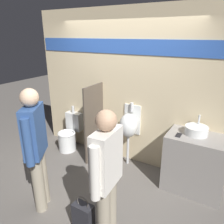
% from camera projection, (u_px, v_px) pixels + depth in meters
% --- Properties ---
extents(ground_plane, '(16.00, 16.00, 0.00)m').
position_uv_depth(ground_plane, '(107.00, 171.00, 3.83)').
color(ground_plane, '#5B5651').
extents(display_wall, '(3.69, 0.07, 2.70)m').
position_uv_depth(display_wall, '(124.00, 88.00, 3.85)').
color(display_wall, beige).
rests_on(display_wall, ground_plane).
extents(sink_counter, '(0.85, 0.56, 0.89)m').
position_uv_depth(sink_counter, '(195.00, 163.00, 3.26)').
color(sink_counter, gray).
rests_on(sink_counter, ground_plane).
extents(sink_basin, '(0.33, 0.33, 0.26)m').
position_uv_depth(sink_basin, '(196.00, 130.00, 3.16)').
color(sink_basin, silver).
rests_on(sink_basin, sink_counter).
extents(cell_phone, '(0.07, 0.14, 0.01)m').
position_uv_depth(cell_phone, '(179.00, 135.00, 3.14)').
color(cell_phone, black).
rests_on(cell_phone, sink_counter).
extents(divider_near_counter, '(0.03, 0.58, 1.43)m').
position_uv_depth(divider_near_counter, '(94.00, 123.00, 4.03)').
color(divider_near_counter, '#4C4238').
rests_on(divider_near_counter, ground_plane).
extents(urinal_near_counter, '(0.33, 0.32, 1.15)m').
position_uv_depth(urinal_near_counter, '(129.00, 125.00, 3.82)').
color(urinal_near_counter, silver).
rests_on(urinal_near_counter, ground_plane).
extents(toilet, '(0.36, 0.53, 0.89)m').
position_uv_depth(toilet, '(69.00, 135.00, 4.49)').
color(toilet, silver).
rests_on(toilet, ground_plane).
extents(person_in_vest, '(0.39, 0.51, 1.68)m').
position_uv_depth(person_in_vest, '(36.00, 146.00, 2.77)').
color(person_in_vest, gray).
rests_on(person_in_vest, ground_plane).
extents(person_with_lanyard, '(0.21, 0.56, 1.61)m').
position_uv_depth(person_with_lanyard, '(107.00, 175.00, 2.27)').
color(person_with_lanyard, gray).
rests_on(person_with_lanyard, ground_plane).
extents(shopping_bag, '(0.25, 0.14, 0.48)m').
position_uv_depth(shopping_bag, '(83.00, 217.00, 2.64)').
color(shopping_bag, '#232328').
rests_on(shopping_bag, ground_plane).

